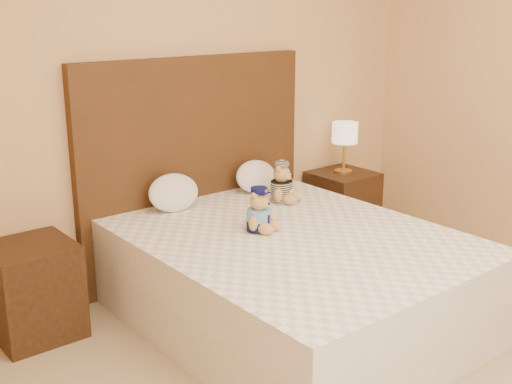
# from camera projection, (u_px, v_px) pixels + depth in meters

# --- Properties ---
(room_walls) EXTENTS (4.04, 4.52, 2.72)m
(room_walls) POSITION_uv_depth(u_px,v_px,m) (413.00, 10.00, 2.79)
(room_walls) COLOR tan
(room_walls) RESTS_ON ground
(bed) EXTENTS (1.60, 2.00, 0.55)m
(bed) POSITION_uv_depth(u_px,v_px,m) (293.00, 278.00, 3.78)
(bed) COLOR white
(bed) RESTS_ON ground
(headboard) EXTENTS (1.75, 0.08, 1.50)m
(headboard) POSITION_uv_depth(u_px,v_px,m) (195.00, 167.00, 4.40)
(headboard) COLOR #4A2916
(headboard) RESTS_ON ground
(nightstand_left) EXTENTS (0.45, 0.45, 0.55)m
(nightstand_left) POSITION_uv_depth(u_px,v_px,m) (34.00, 290.00, 3.63)
(nightstand_left) COLOR #392412
(nightstand_left) RESTS_ON ground
(nightstand_right) EXTENTS (0.45, 0.45, 0.55)m
(nightstand_right) POSITION_uv_depth(u_px,v_px,m) (342.00, 206.00, 5.13)
(nightstand_right) COLOR #392412
(nightstand_right) RESTS_ON ground
(lamp) EXTENTS (0.20, 0.20, 0.40)m
(lamp) POSITION_uv_depth(u_px,v_px,m) (345.00, 135.00, 4.97)
(lamp) COLOR gold
(lamp) RESTS_ON nightstand_right
(teddy_police) EXTENTS (0.28, 0.27, 0.26)m
(teddy_police) POSITION_uv_depth(u_px,v_px,m) (259.00, 209.00, 3.74)
(teddy_police) COLOR tan
(teddy_police) RESTS_ON bed
(teddy_prisoner) EXTENTS (0.31, 0.30, 0.27)m
(teddy_prisoner) POSITION_uv_depth(u_px,v_px,m) (282.00, 183.00, 4.28)
(teddy_prisoner) COLOR tan
(teddy_prisoner) RESTS_ON bed
(pillow_left) EXTENTS (0.36, 0.23, 0.25)m
(pillow_left) POSITION_uv_depth(u_px,v_px,m) (174.00, 191.00, 4.11)
(pillow_left) COLOR white
(pillow_left) RESTS_ON bed
(pillow_right) EXTENTS (0.34, 0.22, 0.24)m
(pillow_right) POSITION_uv_depth(u_px,v_px,m) (256.00, 175.00, 4.52)
(pillow_right) COLOR white
(pillow_right) RESTS_ON bed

